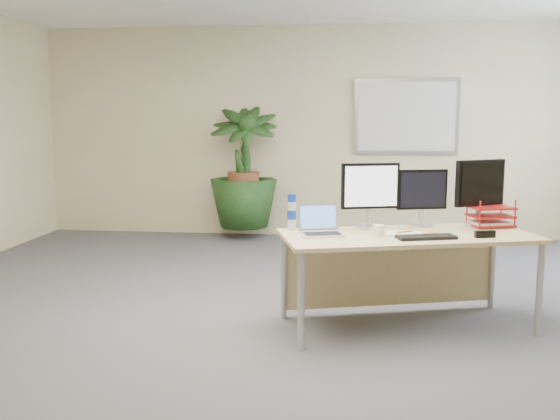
# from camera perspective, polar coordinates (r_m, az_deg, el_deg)

# --- Properties ---
(floor) EXTENTS (8.00, 8.00, 0.00)m
(floor) POSITION_cam_1_polar(r_m,az_deg,el_deg) (4.39, -0.73, -12.07)
(floor) COLOR #4C4C51
(floor) RESTS_ON ground
(back_wall) EXTENTS (7.00, 0.04, 2.70)m
(back_wall) POSITION_cam_1_polar(r_m,az_deg,el_deg) (8.10, 2.87, 7.12)
(back_wall) COLOR beige
(back_wall) RESTS_ON floor
(whiteboard) EXTENTS (1.30, 0.04, 0.95)m
(whiteboard) POSITION_cam_1_polar(r_m,az_deg,el_deg) (8.07, 11.48, 8.38)
(whiteboard) COLOR #BCBDC2
(whiteboard) RESTS_ON back_wall
(desk) EXTENTS (1.96, 1.25, 0.70)m
(desk) POSITION_cam_1_polar(r_m,az_deg,el_deg) (4.75, 11.14, -3.68)
(desk) COLOR tan
(desk) RESTS_ON floor
(floor_plant) EXTENTS (0.93, 0.93, 1.50)m
(floor_plant) POSITION_cam_1_polar(r_m,az_deg,el_deg) (7.94, -3.36, 2.75)
(floor_plant) COLOR #163613
(floor_plant) RESTS_ON floor
(monitor_left) EXTENTS (0.44, 0.20, 0.50)m
(monitor_left) POSITION_cam_1_polar(r_m,az_deg,el_deg) (4.78, 8.25, 1.72)
(monitor_left) COLOR #BABBC0
(monitor_left) RESTS_ON desk
(monitor_right) EXTENTS (0.39, 0.18, 0.44)m
(monitor_right) POSITION_cam_1_polar(r_m,az_deg,el_deg) (4.94, 12.85, 1.45)
(monitor_right) COLOR #BABBC0
(monitor_right) RESTS_ON desk
(monitor_dark) EXTENTS (0.41, 0.28, 0.51)m
(monitor_dark) POSITION_cam_1_polar(r_m,az_deg,el_deg) (5.10, 17.82, 1.93)
(monitor_dark) COLOR #BABBC0
(monitor_dark) RESTS_ON desk
(laptop) EXTENTS (0.36, 0.34, 0.22)m
(laptop) POSITION_cam_1_polar(r_m,az_deg,el_deg) (4.53, 3.70, -1.52)
(laptop) COLOR silver
(laptop) RESTS_ON desk
(keyboard) EXTENTS (0.43, 0.25, 0.02)m
(keyboard) POSITION_cam_1_polar(r_m,az_deg,el_deg) (4.48, 13.22, -2.42)
(keyboard) COLOR black
(keyboard) RESTS_ON desk
(coffee_mug) EXTENTS (0.11, 0.08, 0.08)m
(coffee_mug) POSITION_cam_1_polar(r_m,az_deg,el_deg) (4.48, 8.97, -1.89)
(coffee_mug) COLOR white
(coffee_mug) RESTS_ON desk
(spiral_notebook) EXTENTS (0.26, 0.20, 0.01)m
(spiral_notebook) POSITION_cam_1_polar(r_m,az_deg,el_deg) (4.61, 11.31, -2.14)
(spiral_notebook) COLOR white
(spiral_notebook) RESTS_ON desk
(orange_pen) EXTENTS (0.12, 0.08, 0.01)m
(orange_pen) POSITION_cam_1_polar(r_m,az_deg,el_deg) (4.62, 11.30, -1.97)
(orange_pen) COLOR orange
(orange_pen) RESTS_ON spiral_notebook
(yellow_highlighter) EXTENTS (0.11, 0.05, 0.01)m
(yellow_highlighter) POSITION_cam_1_polar(r_m,az_deg,el_deg) (4.65, 13.55, -2.08)
(yellow_highlighter) COLOR yellow
(yellow_highlighter) RESTS_ON desk
(water_bottle) EXTENTS (0.07, 0.07, 0.27)m
(water_bottle) POSITION_cam_1_polar(r_m,az_deg,el_deg) (4.68, 1.08, -0.26)
(water_bottle) COLOR silver
(water_bottle) RESTS_ON desk
(letter_tray) EXTENTS (0.37, 0.32, 0.15)m
(letter_tray) POSITION_cam_1_polar(r_m,az_deg,el_deg) (5.11, 18.68, -0.67)
(letter_tray) COLOR #AB1517
(letter_tray) RESTS_ON desk
(stapler) EXTENTS (0.15, 0.08, 0.05)m
(stapler) POSITION_cam_1_polar(r_m,az_deg,el_deg) (4.63, 18.23, -2.11)
(stapler) COLOR black
(stapler) RESTS_ON desk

